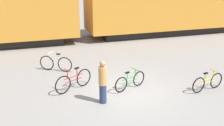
{
  "coord_description": "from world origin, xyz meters",
  "views": [
    {
      "loc": [
        -3.48,
        -9.17,
        4.65
      ],
      "look_at": [
        -0.44,
        0.52,
        1.1
      ],
      "focal_mm": 42.0,
      "sensor_mm": 36.0,
      "label": 1
    }
  ],
  "objects_px": {
    "freight_train": "(81,2)",
    "person_in_tan": "(103,82)",
    "bicycle_yellow": "(208,82)",
    "bicycle_maroon": "(74,81)",
    "bicycle_green": "(130,81)",
    "bicycle_silver": "(56,63)"
  },
  "relations": [
    {
      "from": "bicycle_yellow",
      "to": "person_in_tan",
      "type": "bearing_deg",
      "value": 176.75
    },
    {
      "from": "bicycle_yellow",
      "to": "person_in_tan",
      "type": "height_order",
      "value": "person_in_tan"
    },
    {
      "from": "bicycle_maroon",
      "to": "bicycle_silver",
      "type": "distance_m",
      "value": 2.49
    },
    {
      "from": "freight_train",
      "to": "bicycle_silver",
      "type": "xyz_separation_m",
      "value": [
        -2.5,
        -5.78,
        -2.27
      ]
    },
    {
      "from": "freight_train",
      "to": "bicycle_maroon",
      "type": "xyz_separation_m",
      "value": [
        -2.02,
        -8.22,
        -2.27
      ]
    },
    {
      "from": "person_in_tan",
      "to": "bicycle_green",
      "type": "bearing_deg",
      "value": 14.91
    },
    {
      "from": "bicycle_green",
      "to": "bicycle_maroon",
      "type": "bearing_deg",
      "value": 164.52
    },
    {
      "from": "freight_train",
      "to": "bicycle_yellow",
      "type": "distance_m",
      "value": 10.7
    },
    {
      "from": "freight_train",
      "to": "person_in_tan",
      "type": "height_order",
      "value": "freight_train"
    },
    {
      "from": "bicycle_yellow",
      "to": "bicycle_maroon",
      "type": "xyz_separation_m",
      "value": [
        -5.24,
        1.72,
        0.04
      ]
    },
    {
      "from": "bicycle_yellow",
      "to": "bicycle_maroon",
      "type": "distance_m",
      "value": 5.52
    },
    {
      "from": "bicycle_green",
      "to": "bicycle_yellow",
      "type": "bearing_deg",
      "value": -20.11
    },
    {
      "from": "freight_train",
      "to": "person_in_tan",
      "type": "relative_size",
      "value": 32.8
    },
    {
      "from": "bicycle_maroon",
      "to": "bicycle_yellow",
      "type": "bearing_deg",
      "value": -18.14
    },
    {
      "from": "bicycle_silver",
      "to": "bicycle_maroon",
      "type": "bearing_deg",
      "value": -78.92
    },
    {
      "from": "freight_train",
      "to": "bicycle_yellow",
      "type": "bearing_deg",
      "value": -72.04
    },
    {
      "from": "bicycle_yellow",
      "to": "bicycle_maroon",
      "type": "bearing_deg",
      "value": 161.86
    },
    {
      "from": "bicycle_maroon",
      "to": "person_in_tan",
      "type": "xyz_separation_m",
      "value": [
        0.85,
        -1.47,
        0.43
      ]
    },
    {
      "from": "bicycle_maroon",
      "to": "bicycle_green",
      "type": "bearing_deg",
      "value": -15.48
    },
    {
      "from": "bicycle_green",
      "to": "bicycle_silver",
      "type": "bearing_deg",
      "value": 131.71
    },
    {
      "from": "bicycle_yellow",
      "to": "bicycle_green",
      "type": "relative_size",
      "value": 1.06
    },
    {
      "from": "bicycle_yellow",
      "to": "bicycle_silver",
      "type": "distance_m",
      "value": 7.07
    }
  ]
}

